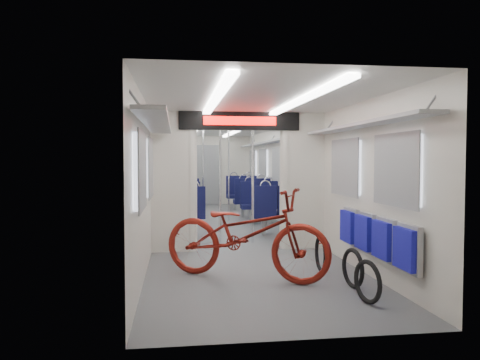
{
  "coord_description": "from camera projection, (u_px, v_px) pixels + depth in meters",
  "views": [
    {
      "loc": [
        -1.04,
        -9.76,
        1.51
      ],
      "look_at": [
        0.1,
        -1.38,
        1.14
      ],
      "focal_mm": 35.0,
      "sensor_mm": 36.0,
      "label": 1
    }
  ],
  "objects": [
    {
      "name": "carriage",
      "position": [
        228.0,
        160.0,
        9.53
      ],
      "size": [
        12.0,
        12.02,
        2.31
      ],
      "color": "#515456",
      "rests_on": "ground"
    },
    {
      "name": "seat_bay_near_right",
      "position": [
        267.0,
        204.0,
        10.26
      ],
      "size": [
        0.92,
        2.11,
        1.11
      ],
      "color": "black",
      "rests_on": "ground"
    },
    {
      "name": "bicycle",
      "position": [
        245.0,
        234.0,
        5.91
      ],
      "size": [
        2.3,
        1.75,
        1.16
      ],
      "primitive_type": "imported",
      "rotation": [
        0.0,
        0.0,
        1.06
      ],
      "color": "maroon",
      "rests_on": "ground"
    },
    {
      "name": "seat_bay_near_left",
      "position": [
        181.0,
        205.0,
        10.08
      ],
      "size": [
        0.91,
        2.08,
        1.1
      ],
      "color": "black",
      "rests_on": "ground"
    },
    {
      "name": "bike_hoop_b",
      "position": [
        353.0,
        270.0,
        5.49
      ],
      "size": [
        0.12,
        0.48,
        0.48
      ],
      "primitive_type": "torus",
      "rotation": [
        1.57,
        0.0,
        1.71
      ],
      "color": "black",
      "rests_on": "ground"
    },
    {
      "name": "stanchion_far_left",
      "position": [
        203.0,
        174.0,
        11.8
      ],
      "size": [
        0.04,
        0.04,
        2.3
      ],
      "primitive_type": "cylinder",
      "color": "silver",
      "rests_on": "ground"
    },
    {
      "name": "stanchion_far_right",
      "position": [
        229.0,
        174.0,
        11.46
      ],
      "size": [
        0.04,
        0.04,
        2.3
      ],
      "primitive_type": "cylinder",
      "color": "silver",
      "rests_on": "ground"
    },
    {
      "name": "stanchion_near_left",
      "position": [
        220.0,
        180.0,
        8.45
      ],
      "size": [
        0.04,
        0.04,
        2.3
      ],
      "primitive_type": "cylinder",
      "color": "silver",
      "rests_on": "ground"
    },
    {
      "name": "bike_hoop_a",
      "position": [
        368.0,
        284.0,
        4.9
      ],
      "size": [
        0.15,
        0.47,
        0.47
      ],
      "primitive_type": "torus",
      "rotation": [
        1.57,
        0.0,
        1.78
      ],
      "color": "black",
      "rests_on": "ground"
    },
    {
      "name": "seat_bay_far_left",
      "position": [
        180.0,
        194.0,
        13.03
      ],
      "size": [
        0.95,
        2.24,
        1.15
      ],
      "color": "black",
      "rests_on": "ground"
    },
    {
      "name": "seat_bay_far_right",
      "position": [
        247.0,
        193.0,
        13.26
      ],
      "size": [
        0.94,
        2.21,
        1.14
      ],
      "color": "black",
      "rests_on": "ground"
    },
    {
      "name": "bike_hoop_c",
      "position": [
        321.0,
        255.0,
        6.29
      ],
      "size": [
        0.07,
        0.5,
        0.5
      ],
      "primitive_type": "torus",
      "rotation": [
        1.57,
        0.0,
        1.53
      ],
      "color": "black",
      "rests_on": "ground"
    },
    {
      "name": "flip_bench",
      "position": [
        374.0,
        236.0,
        5.71
      ],
      "size": [
        0.12,
        2.1,
        0.51
      ],
      "color": "gray",
      "rests_on": "carriage"
    },
    {
      "name": "stanchion_near_right",
      "position": [
        253.0,
        180.0,
        8.45
      ],
      "size": [
        0.05,
        0.05,
        2.3
      ],
      "primitive_type": "cylinder",
      "color": "silver",
      "rests_on": "ground"
    }
  ]
}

